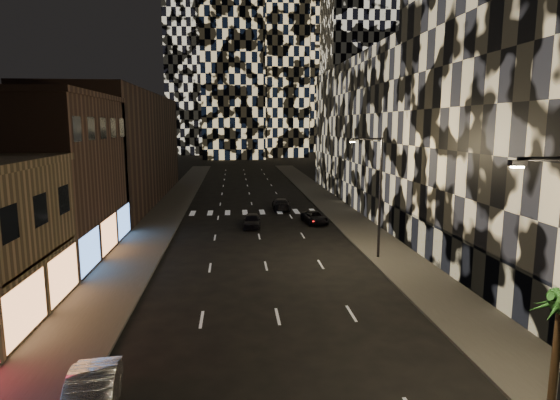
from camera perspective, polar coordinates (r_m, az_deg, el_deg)
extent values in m
cube|color=#47443F|center=(54.91, -13.73, -1.56)|extent=(4.00, 120.00, 0.15)
cube|color=#47443F|center=(55.70, 7.09, -1.22)|extent=(4.00, 120.00, 0.15)
cube|color=#4C4C47|center=(54.65, -11.55, -1.53)|extent=(0.20, 120.00, 0.15)
cube|color=#4C4C47|center=(55.28, 4.97, -1.26)|extent=(0.20, 120.00, 0.15)
cube|color=#4C342B|center=(39.99, -27.37, 2.31)|extent=(10.00, 15.00, 12.00)
cube|color=#4C342B|center=(65.20, -18.88, 6.01)|extent=(10.00, 40.00, 14.00)
cube|color=#383838|center=(32.61, 21.12, -6.70)|extent=(0.60, 25.00, 3.00)
cube|color=#232326|center=(64.37, 14.66, 7.95)|extent=(16.00, 40.00, 18.00)
cylinder|color=black|center=(16.58, 30.21, 4.37)|extent=(2.20, 0.14, 0.14)
cube|color=black|center=(15.97, 26.97, 4.04)|extent=(0.50, 0.25, 0.18)
cube|color=#FFEAB2|center=(15.98, 26.94, 3.62)|extent=(0.35, 0.18, 0.06)
cylinder|color=black|center=(35.54, 12.10, 0.20)|extent=(0.20, 0.20, 9.00)
cylinder|color=black|center=(34.81, 10.60, 7.34)|extent=(2.20, 0.14, 0.14)
cube|color=black|center=(34.52, 8.83, 7.18)|extent=(0.50, 0.25, 0.18)
cube|color=#FFEAB2|center=(34.53, 8.83, 6.98)|extent=(0.35, 0.18, 0.06)
imported|color=gray|center=(18.63, -22.02, -21.52)|extent=(2.22, 4.87, 1.55)
imported|color=black|center=(46.27, -3.44, -2.52)|extent=(1.91, 4.16, 1.38)
imported|color=black|center=(55.61, 0.12, -0.51)|extent=(2.07, 4.88, 1.40)
imported|color=black|center=(48.27, 4.26, -2.14)|extent=(2.51, 4.60, 1.22)
cylinder|color=#47331E|center=(19.91, 30.56, -16.16)|extent=(0.28, 0.28, 3.67)
cone|color=#1A491A|center=(19.47, 31.00, -10.58)|extent=(1.14, 1.51, 0.97)
cone|color=#1A491A|center=(19.35, 30.34, -10.64)|extent=(0.80, 1.61, 0.97)
cone|color=#1A491A|center=(19.12, 30.20, -10.86)|extent=(1.60, 0.85, 0.97)
cone|color=#1A491A|center=(18.95, 30.70, -11.09)|extent=(1.53, 1.10, 0.97)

